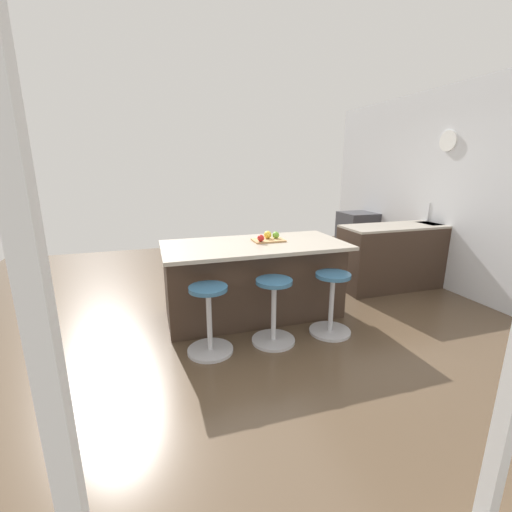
# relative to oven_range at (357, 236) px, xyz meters

# --- Properties ---
(ground_plane) EXTENTS (7.70, 7.70, 0.00)m
(ground_plane) POSITION_rel_oven_range_xyz_m (2.60, 1.82, -0.44)
(ground_plane) COLOR brown
(interior_partition_left) EXTENTS (0.15, 5.92, 2.80)m
(interior_partition_left) POSITION_rel_oven_range_xyz_m (-0.35, 1.82, 0.96)
(interior_partition_left) COLOR silver
(interior_partition_left) RESTS_ON ground_plane
(sink_cabinet) EXTENTS (2.34, 0.60, 1.20)m
(sink_cabinet) POSITION_rel_oven_range_xyz_m (-0.00, 1.52, 0.02)
(sink_cabinet) COLOR #38281E
(sink_cabinet) RESTS_ON ground_plane
(oven_range) EXTENTS (0.60, 0.61, 0.89)m
(oven_range) POSITION_rel_oven_range_xyz_m (0.00, 0.00, 0.00)
(oven_range) COLOR #38383D
(oven_range) RESTS_ON ground_plane
(kitchen_island) EXTENTS (2.05, 1.01, 0.89)m
(kitchen_island) POSITION_rel_oven_range_xyz_m (2.62, 1.85, 0.01)
(kitchen_island) COLOR #38281E
(kitchen_island) RESTS_ON ground_plane
(stool_by_window) EXTENTS (0.44, 0.44, 0.67)m
(stool_by_window) POSITION_rel_oven_range_xyz_m (1.97, 2.53, -0.13)
(stool_by_window) COLOR #B7B7BC
(stool_by_window) RESTS_ON ground_plane
(stool_middle) EXTENTS (0.44, 0.44, 0.67)m
(stool_middle) POSITION_rel_oven_range_xyz_m (2.62, 2.53, -0.13)
(stool_middle) COLOR #B7B7BC
(stool_middle) RESTS_ON ground_plane
(stool_near_camera) EXTENTS (0.44, 0.44, 0.67)m
(stool_near_camera) POSITION_rel_oven_range_xyz_m (3.27, 2.53, -0.13)
(stool_near_camera) COLOR #B7B7BC
(stool_near_camera) RESTS_ON ground_plane
(cutting_board) EXTENTS (0.36, 0.24, 0.02)m
(cutting_board) POSITION_rel_oven_range_xyz_m (2.43, 1.83, 0.45)
(cutting_board) COLOR tan
(cutting_board) RESTS_ON kitchen_island
(apple_red) EXTENTS (0.08, 0.08, 0.08)m
(apple_red) POSITION_rel_oven_range_xyz_m (2.55, 1.91, 0.50)
(apple_red) COLOR red
(apple_red) RESTS_ON cutting_board
(apple_green) EXTENTS (0.08, 0.08, 0.08)m
(apple_green) POSITION_rel_oven_range_xyz_m (2.33, 1.80, 0.50)
(apple_green) COLOR #609E2D
(apple_green) RESTS_ON cutting_board
(apple_yellow) EXTENTS (0.09, 0.09, 0.09)m
(apple_yellow) POSITION_rel_oven_range_xyz_m (2.42, 1.78, 0.51)
(apple_yellow) COLOR gold
(apple_yellow) RESTS_ON cutting_board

